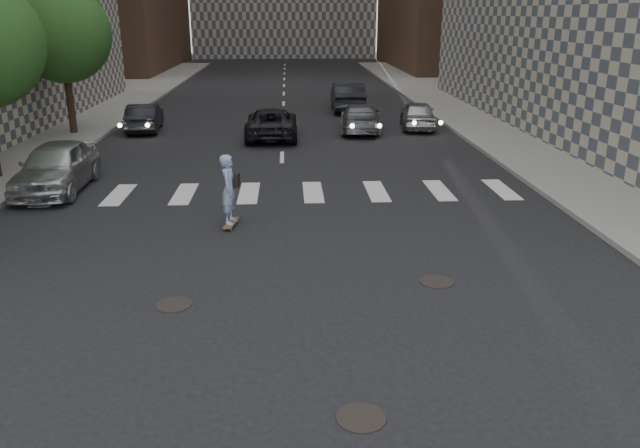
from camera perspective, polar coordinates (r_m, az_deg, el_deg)
The scene contains 13 objects.
ground at distance 11.14m, azimuth -3.95°, elevation -9.89°, with size 160.00×160.00×0.00m, color black.
sidewalk_right at distance 33.43m, azimuth 22.57°, elevation 8.32°, with size 13.00×80.00×0.15m, color gray.
tree_c at distance 30.51m, azimuth -22.43°, elevation 16.15°, with size 4.20×4.20×6.60m.
manhole_a at distance 9.07m, azimuth 3.78°, elevation -17.24°, with size 0.70×0.70×0.02m, color black.
manhole_b at distance 12.41m, azimuth -13.22°, elevation -7.18°, with size 0.70×0.70×0.02m, color black.
manhole_c at distance 13.28m, azimuth 10.61°, elevation -5.21°, with size 0.70×0.70×0.02m, color black.
skateboarder at distance 16.27m, azimuth -8.27°, elevation 3.16°, with size 0.54×0.99×1.92m.
silver_sedan at distance 21.21m, azimuth -22.96°, elevation 4.86°, with size 1.82×4.53×1.54m, color #B4B7BB.
traffic_car_a at distance 30.89m, azimuth -15.76°, elevation 9.36°, with size 1.36×3.91×1.29m, color black.
traffic_car_b at distance 29.70m, azimuth 3.70°, elevation 9.68°, with size 1.83×4.49×1.30m, color slate.
traffic_car_c at distance 28.18m, azimuth -4.45°, elevation 9.19°, with size 2.21×4.79×1.33m, color black.
traffic_car_d at distance 30.78m, azimuth 8.93°, elevation 9.85°, with size 1.58×3.91×1.33m, color #A2A4A9.
traffic_car_e at distance 36.18m, azimuth 2.52°, elevation 11.57°, with size 1.69×4.84×1.60m, color black.
Camera 1 is at (0.25, -9.78, 5.34)m, focal length 35.00 mm.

